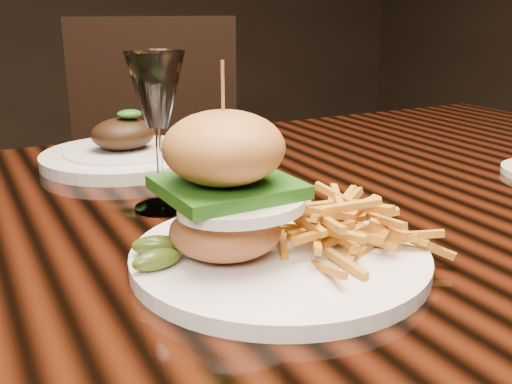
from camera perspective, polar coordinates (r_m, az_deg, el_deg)
name	(u,v)px	position (r m, az deg, el deg)	size (l,w,h in m)	color
dining_table	(260,262)	(0.76, 0.37, -6.68)	(1.60, 0.90, 0.75)	black
burger_plate	(269,218)	(0.55, 1.23, -2.46)	(0.28, 0.28, 0.19)	silver
ramekin	(263,210)	(0.66, 0.70, -1.73)	(0.08, 0.08, 0.04)	silver
wine_glass	(156,96)	(0.69, -9.48, 9.05)	(0.07, 0.07, 0.18)	white
far_dish	(124,153)	(0.94, -12.42, 3.65)	(0.25, 0.25, 0.08)	silver
chair_far	(163,175)	(1.64, -8.82, 1.60)	(0.54, 0.55, 0.95)	black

